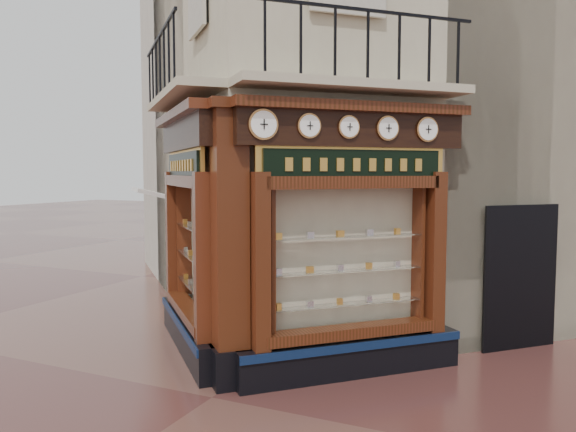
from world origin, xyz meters
The scene contains 16 objects.
ground centered at (0.00, 0.00, 0.00)m, with size 80.00×80.00×0.00m, color #4E2824.
main_building centered at (0.00, 6.16, 6.00)m, with size 8.00×8.00×12.00m, color beige.
neighbour_left centered at (-2.47, 8.63, 5.50)m, with size 8.00×8.00×11.00m, color beige.
neighbour_right centered at (2.47, 8.63, 5.50)m, with size 8.00×8.00×11.00m, color beige.
shopfront_left centered at (-1.41, 1.57, 1.98)m, with size 2.86×2.86×3.98m.
shopfront_right centered at (1.41, 1.57, 1.98)m, with size 2.86×2.86×3.98m.
corner_pilaster centered at (0.00, 0.50, 1.95)m, with size 0.85×0.85×3.98m.
balcony centered at (0.00, 1.49, 4.22)m, with size 5.94×2.97×1.03m.
clock_a centered at (0.55, 0.45, 3.62)m, with size 0.32×0.32×0.41m.
clock_b centered at (1.01, 0.91, 3.62)m, with size 0.28×0.28×0.34m.
clock_c centered at (1.43, 1.33, 3.62)m, with size 0.26×0.26×0.32m.
clock_d centered at (1.87, 1.76, 3.62)m, with size 0.28×0.28×0.35m.
clock_e centered at (2.34, 2.23, 3.62)m, with size 0.29×0.29×0.36m.
awning centered at (-3.40, 3.20, 0.00)m, with size 1.37×0.82×0.08m, color white, non-canonical shape.
signboard_left centered at (-1.46, 1.51, 3.10)m, with size 2.06×2.06×0.55m.
signboard_right centered at (1.46, 1.51, 3.10)m, with size 2.13×2.13×0.57m.
Camera 1 is at (3.97, -6.16, 3.00)m, focal length 35.00 mm.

